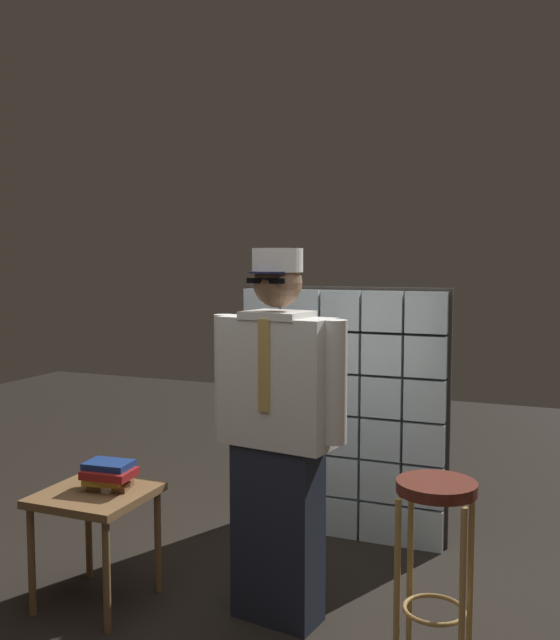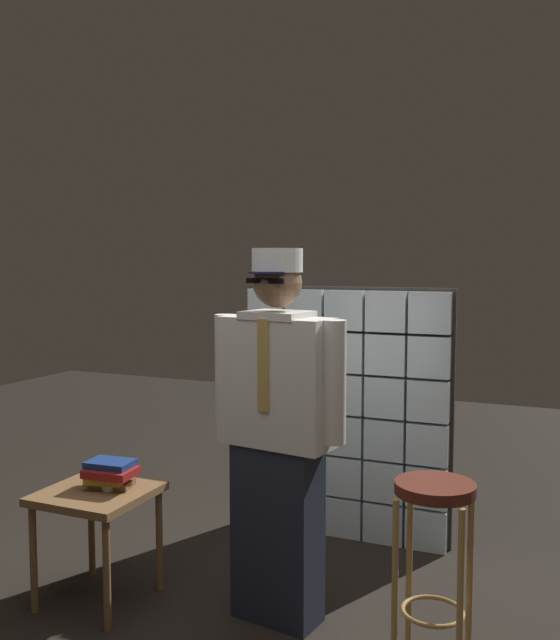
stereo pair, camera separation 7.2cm
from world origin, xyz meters
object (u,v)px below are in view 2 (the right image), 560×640
object	(u,v)px
standing_person	(277,430)
side_table	(97,505)
bar_stool	(434,530)
coffee_mug	(110,481)
book_stack	(111,474)

from	to	relation	value
standing_person	side_table	world-z (taller)	standing_person
standing_person	bar_stool	world-z (taller)	standing_person
bar_stool	coffee_mug	bearing A→B (deg)	-177.16
standing_person	side_table	size ratio (longest dim) A/B	3.08
standing_person	book_stack	world-z (taller)	standing_person
side_table	coffee_mug	size ratio (longest dim) A/B	4.60
side_table	book_stack	distance (m)	0.17
standing_person	book_stack	bearing A→B (deg)	-161.73
book_stack	coffee_mug	size ratio (longest dim) A/B	2.13
side_table	standing_person	bearing A→B (deg)	12.47
standing_person	coffee_mug	size ratio (longest dim) A/B	14.18
side_table	coffee_mug	world-z (taller)	coffee_mug
side_table	book_stack	xyz separation A→B (m)	(0.05, 0.05, 0.15)
bar_stool	book_stack	bearing A→B (deg)	-178.16
standing_person	bar_stool	bearing A→B (deg)	1.07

